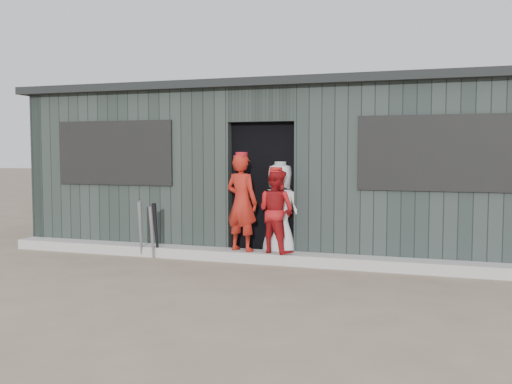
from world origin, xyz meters
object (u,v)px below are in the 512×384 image
(player_red_right, at_px, (276,211))
(dugout, at_px, (288,168))
(bat_left, at_px, (141,229))
(player_red_left, at_px, (242,203))
(player_grey_back, at_px, (280,212))
(bat_mid, at_px, (152,232))
(bat_right, at_px, (156,231))

(player_red_right, relative_size, dugout, 0.14)
(bat_left, bearing_deg, player_red_right, 5.98)
(player_red_left, distance_m, player_grey_back, 0.59)
(player_red_left, distance_m, dugout, 1.76)
(bat_left, relative_size, dugout, 0.10)
(bat_mid, distance_m, bat_right, 0.06)
(bat_mid, distance_m, player_red_right, 1.88)
(bat_mid, relative_size, player_grey_back, 0.55)
(bat_mid, distance_m, player_red_left, 1.41)
(bat_right, height_order, player_red_left, player_red_left)
(bat_mid, relative_size, player_red_right, 0.66)
(player_grey_back, bearing_deg, bat_left, 31.46)
(bat_right, height_order, player_red_right, player_red_right)
(player_red_left, relative_size, player_grey_back, 0.99)
(player_red_left, bearing_deg, bat_mid, 26.34)
(player_red_right, relative_size, player_grey_back, 0.84)
(player_red_left, distance_m, player_red_right, 0.53)
(dugout, bearing_deg, bat_right, -128.04)
(bat_mid, xyz_separation_m, dugout, (1.53, 1.92, 0.90))
(bat_left, bearing_deg, player_grey_back, 14.15)
(bat_mid, height_order, player_grey_back, player_grey_back)
(player_grey_back, height_order, dugout, dugout)
(player_grey_back, xyz_separation_m, dugout, (-0.27, 1.40, 0.59))
(bat_mid, xyz_separation_m, player_red_left, (1.31, 0.23, 0.45))
(bat_right, height_order, player_grey_back, player_grey_back)
(bat_right, distance_m, dugout, 2.56)
(player_red_right, bearing_deg, bat_left, 29.44)
(bat_mid, height_order, bat_right, bat_right)
(bat_right, bearing_deg, player_red_left, 9.09)
(bat_right, xyz_separation_m, player_red_right, (1.78, 0.20, 0.33))
(bat_mid, bearing_deg, player_red_left, 9.92)
(player_red_right, xyz_separation_m, player_grey_back, (-0.02, 0.29, -0.04))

